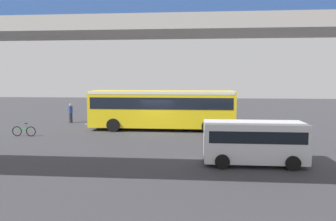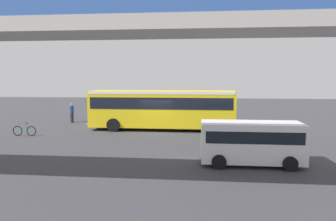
% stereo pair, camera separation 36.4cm
% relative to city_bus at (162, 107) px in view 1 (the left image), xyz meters
% --- Properties ---
extents(ground, '(80.00, 80.00, 0.00)m').
position_rel_city_bus_xyz_m(ground, '(0.27, 0.78, -1.88)').
color(ground, '#38383D').
extents(city_bus, '(11.54, 2.85, 3.15)m').
position_rel_city_bus_xyz_m(city_bus, '(0.00, 0.00, 0.00)').
color(city_bus, yellow).
rests_on(city_bus, ground).
extents(parked_van, '(4.80, 2.17, 2.05)m').
position_rel_city_bus_xyz_m(parked_van, '(-5.49, 9.50, -0.70)').
color(parked_van, silver).
rests_on(parked_van, ground).
extents(bicycle_green, '(1.77, 0.44, 0.96)m').
position_rel_city_bus_xyz_m(bicycle_green, '(9.61, 3.64, -1.51)').
color(bicycle_green, black).
rests_on(bicycle_green, ground).
extents(pedestrian, '(0.38, 0.38, 1.79)m').
position_rel_city_bus_xyz_m(pedestrian, '(8.93, -3.17, -1.00)').
color(pedestrian, '#2D2D38').
rests_on(pedestrian, ground).
extents(traffic_sign, '(0.08, 0.60, 2.80)m').
position_rel_city_bus_xyz_m(traffic_sign, '(-4.38, -2.90, 0.01)').
color(traffic_sign, slate).
rests_on(traffic_sign, ground).
extents(lane_dash_leftmost, '(2.00, 0.20, 0.01)m').
position_rel_city_bus_xyz_m(lane_dash_leftmost, '(-5.73, -2.36, -1.88)').
color(lane_dash_leftmost, silver).
rests_on(lane_dash_leftmost, ground).
extents(lane_dash_left, '(2.00, 0.20, 0.01)m').
position_rel_city_bus_xyz_m(lane_dash_left, '(-1.73, -2.36, -1.88)').
color(lane_dash_left, silver).
rests_on(lane_dash_left, ground).
extents(lane_dash_centre, '(2.00, 0.20, 0.01)m').
position_rel_city_bus_xyz_m(lane_dash_centre, '(2.27, -2.36, -1.88)').
color(lane_dash_centre, silver).
rests_on(lane_dash_centre, ground).
extents(lane_dash_right, '(2.00, 0.20, 0.01)m').
position_rel_city_bus_xyz_m(lane_dash_right, '(6.27, -2.36, -1.88)').
color(lane_dash_right, silver).
rests_on(lane_dash_right, ground).
extents(pedestrian_overpass, '(28.70, 2.60, 7.31)m').
position_rel_city_bus_xyz_m(pedestrian_overpass, '(0.27, 13.43, 3.60)').
color(pedestrian_overpass, '#B2ADA5').
rests_on(pedestrian_overpass, ground).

